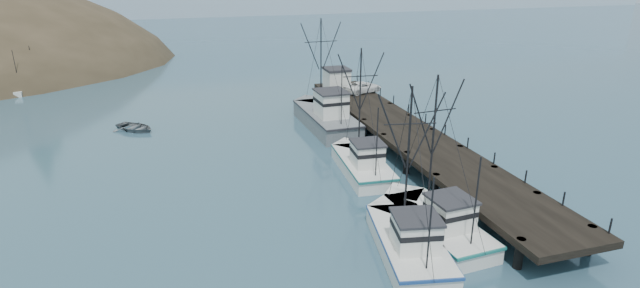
% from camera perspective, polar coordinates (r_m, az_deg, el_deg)
% --- Properties ---
extents(ground, '(400.00, 400.00, 0.00)m').
position_cam_1_polar(ground, '(31.40, -0.34, -13.45)').
color(ground, '#2B4D61').
rests_on(ground, ground).
extents(pier, '(6.00, 44.00, 2.00)m').
position_cam_1_polar(pier, '(48.94, 10.04, 1.08)').
color(pier, black).
rests_on(pier, ground).
extents(distant_ridge, '(360.00, 40.00, 26.00)m').
position_cam_1_polar(distant_ridge, '(196.65, -12.22, 14.53)').
color(distant_ridge, '#9EB2C6').
rests_on(distant_ridge, ground).
extents(distant_ridge_far, '(180.00, 25.00, 18.00)m').
position_cam_1_polar(distant_ridge_far, '(213.31, -26.47, 13.34)').
color(distant_ridge_far, silver).
rests_on(distant_ridge_far, ground).
extents(trawler_near, '(4.23, 10.89, 11.06)m').
position_cam_1_polar(trawler_near, '(35.05, 13.00, -8.63)').
color(trawler_near, silver).
rests_on(trawler_near, ground).
extents(trawler_mid, '(5.31, 11.00, 10.87)m').
position_cam_1_polar(trawler_mid, '(32.62, 9.94, -10.71)').
color(trawler_mid, silver).
rests_on(trawler_mid, ground).
extents(trawler_far, '(4.14, 10.75, 11.04)m').
position_cam_1_polar(trawler_far, '(43.80, 4.78, -2.19)').
color(trawler_far, silver).
rests_on(trawler_far, ground).
extents(work_vessel, '(4.57, 14.21, 12.10)m').
position_cam_1_polar(work_vessel, '(55.59, 0.57, 3.19)').
color(work_vessel, slate).
rests_on(work_vessel, ground).
extents(pier_shed, '(3.00, 3.20, 2.80)m').
position_cam_1_polar(pier_shed, '(64.01, 1.92, 7.46)').
color(pier_shed, silver).
rests_on(pier_shed, pier).
extents(pickup_truck, '(5.35, 3.57, 1.36)m').
position_cam_1_polar(pickup_truck, '(62.98, 4.94, 6.50)').
color(pickup_truck, white).
rests_on(pickup_truck, pier).
extents(motorboat, '(5.84, 5.87, 1.00)m').
position_cam_1_polar(motorboat, '(58.42, -20.33, 1.49)').
color(motorboat, slate).
rests_on(motorboat, ground).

